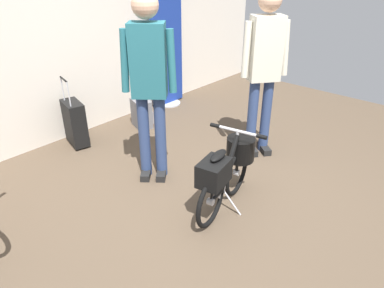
# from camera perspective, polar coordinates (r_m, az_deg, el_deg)

# --- Properties ---
(ground_plane) EXTENTS (7.46, 7.46, 0.00)m
(ground_plane) POSITION_cam_1_polar(r_m,az_deg,el_deg) (3.27, 3.36, -10.34)
(ground_plane) COLOR brown
(back_wall) EXTENTS (7.46, 0.10, 2.93)m
(back_wall) POSITION_cam_1_polar(r_m,az_deg,el_deg) (4.44, -21.68, 18.88)
(back_wall) COLOR silver
(back_wall) RESTS_ON ground_plane
(floor_banner_stand) EXTENTS (0.60, 0.36, 1.81)m
(floor_banner_stand) POSITION_cam_1_polar(r_m,az_deg,el_deg) (5.31, -4.03, 14.70)
(floor_banner_stand) COLOR #B7B7BC
(floor_banner_stand) RESTS_ON ground_plane
(folding_bike_foreground) EXTENTS (0.97, 0.53, 0.70)m
(folding_bike_foreground) POSITION_cam_1_polar(r_m,az_deg,el_deg) (3.12, 5.72, -3.98)
(folding_bike_foreground) COLOR black
(folding_bike_foreground) RESTS_ON ground_plane
(visitor_near_wall) EXTENTS (0.39, 0.42, 1.78)m
(visitor_near_wall) POSITION_cam_1_polar(r_m,az_deg,el_deg) (3.33, -6.89, 10.44)
(visitor_near_wall) COLOR navy
(visitor_near_wall) RESTS_ON ground_plane
(visitor_browsing) EXTENTS (0.43, 0.39, 1.76)m
(visitor_browsing) POSITION_cam_1_polar(r_m,az_deg,el_deg) (3.88, 11.48, 12.43)
(visitor_browsing) COLOR navy
(visitor_browsing) RESTS_ON ground_plane
(rolling_suitcase) EXTENTS (0.26, 0.39, 0.83)m
(rolling_suitcase) POSITION_cam_1_polar(r_m,az_deg,el_deg) (4.42, -18.24, 3.25)
(rolling_suitcase) COLOR black
(rolling_suitcase) RESTS_ON ground_plane
(backpack_on_floor) EXTENTS (0.29, 0.34, 0.37)m
(backpack_on_floor) POSITION_cam_1_polar(r_m,az_deg,el_deg) (4.76, -8.03, 4.87)
(backpack_on_floor) COLOR slate
(backpack_on_floor) RESTS_ON ground_plane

